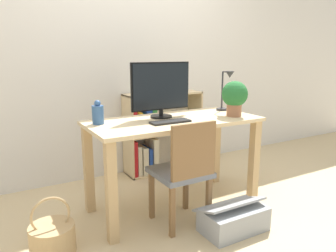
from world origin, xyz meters
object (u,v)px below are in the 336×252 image
Objects in this scene: monitor at (161,88)px; chair at (184,170)px; potted_plant at (235,96)px; keyboard at (170,122)px; basket at (52,238)px; storage_box at (233,218)px; vase at (98,114)px; bookshelf at (150,138)px; desk_lamp at (226,87)px.

monitor is 0.64× the size of chair.
monitor is 0.63m from potted_plant.
keyboard is 0.64m from potted_plant.
basket is 0.80× the size of storage_box.
monitor is 1.18m from storage_box.
keyboard is 1.08× the size of potted_plant.
vase is (-0.51, 0.23, 0.07)m from keyboard.
vase reaches higher than basket.
vase is 1.16m from bookshelf.
monitor is 1.65× the size of keyboard.
bookshelf is 2.22× the size of basket.
chair is at bearing -104.38° from bookshelf.
desk_lamp is 0.75× the size of storage_box.
desk_lamp reaches higher than keyboard.
vase is at bearing 155.22° from keyboard.
keyboard is 0.82× the size of basket.
storage_box is at bearing -59.21° from keyboard.
basket is (-1.57, -0.05, -0.84)m from potted_plant.
potted_plant is at bearing 51.89° from storage_box.
storage_box is at bearing -123.25° from desk_lamp.
chair is 1.02m from basket.
bookshelf is (0.80, 0.71, -0.46)m from vase.
basket reaches higher than storage_box.
monitor is 0.72m from chair.
desk_lamp is 1.05m from bookshelf.
potted_plant reaches higher than vase.
monitor reaches higher than bookshelf.
basket is at bearing -144.83° from vase.
vase is at bearing 178.00° from desk_lamp.
monitor is 0.99m from bookshelf.
basket is at bearing -179.23° from chair.
desk_lamp is 0.94× the size of basket.
vase is 0.61× the size of potted_plant.
potted_plant reaches higher than storage_box.
storage_box is (0.28, -0.25, -0.36)m from chair.
monitor is at bearing 108.89° from storage_box.
potted_plant is 0.61× the size of storage_box.
chair is 0.52m from storage_box.
storage_box is at bearing -32.92° from chair.
monitor is 0.57m from vase.
vase is 1.22m from desk_lamp.
desk_lamp reaches higher than potted_plant.
basket is at bearing -175.02° from keyboard.
chair is (-0.71, -0.41, -0.55)m from desk_lamp.
keyboard is at bearing 176.68° from potted_plant.
chair is 1.20m from bookshelf.
bookshelf is at bearing 41.73° from vase.
monitor is 1.78× the size of potted_plant.
monitor is at bearing 155.31° from potted_plant.
basket is 1.29m from storage_box.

